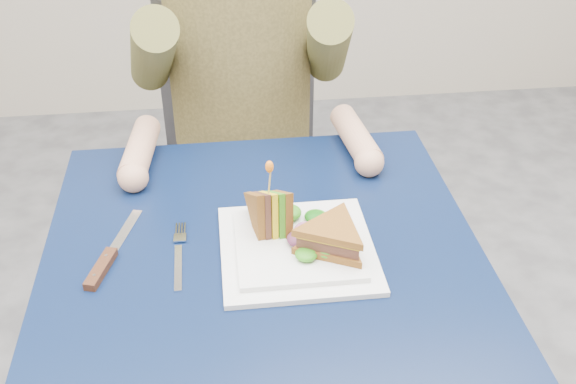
{
  "coord_description": "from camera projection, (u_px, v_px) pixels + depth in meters",
  "views": [
    {
      "loc": [
        -0.06,
        -0.9,
        1.46
      ],
      "look_at": [
        0.05,
        0.03,
        0.82
      ],
      "focal_mm": 42.0,
      "sensor_mm": 36.0,
      "label": 1
    }
  ],
  "objects": [
    {
      "name": "knife",
      "position": [
        106.0,
        261.0,
        1.12
      ],
      "size": [
        0.08,
        0.22,
        0.02
      ],
      "color": "silver",
      "rests_on": "table"
    },
    {
      "name": "chair",
      "position": [
        242.0,
        142.0,
        1.84
      ],
      "size": [
        0.42,
        0.4,
        0.93
      ],
      "color": "#47474C",
      "rests_on": "ground"
    },
    {
      "name": "sandwich_flat",
      "position": [
        332.0,
        237.0,
        1.11
      ],
      "size": [
        0.19,
        0.19,
        0.05
      ],
      "color": "brown",
      "rests_on": "plate"
    },
    {
      "name": "lettuce_spill",
      "position": [
        300.0,
        234.0,
        1.14
      ],
      "size": [
        0.15,
        0.13,
        0.02
      ],
      "primitive_type": null,
      "color": "#337A14",
      "rests_on": "plate"
    },
    {
      "name": "plate",
      "position": [
        297.0,
        247.0,
        1.15
      ],
      "size": [
        0.26,
        0.26,
        0.02
      ],
      "color": "white",
      "rests_on": "table"
    },
    {
      "name": "diner",
      "position": [
        239.0,
        24.0,
        1.54
      ],
      "size": [
        0.54,
        0.59,
        0.74
      ],
      "color": "brown",
      "rests_on": "chair"
    },
    {
      "name": "fork",
      "position": [
        179.0,
        257.0,
        1.14
      ],
      "size": [
        0.02,
        0.18,
        0.01
      ],
      "color": "silver",
      "rests_on": "table"
    },
    {
      "name": "toothpick",
      "position": [
        270.0,
        181.0,
        1.12
      ],
      "size": [
        0.01,
        0.01,
        0.06
      ],
      "primitive_type": "cylinder",
      "rotation": [
        0.14,
        0.07,
        0.0
      ],
      "color": "tan",
      "rests_on": "sandwich_upright"
    },
    {
      "name": "toothpick_frill",
      "position": [
        269.0,
        167.0,
        1.1
      ],
      "size": [
        0.01,
        0.01,
        0.02
      ],
      "primitive_type": "ellipsoid",
      "color": "orange",
      "rests_on": "sandwich_upright"
    },
    {
      "name": "sandwich_upright",
      "position": [
        270.0,
        212.0,
        1.15
      ],
      "size": [
        0.08,
        0.14,
        0.13
      ],
      "color": "brown",
      "rests_on": "plate"
    },
    {
      "name": "table",
      "position": [
        264.0,
        282.0,
        1.2
      ],
      "size": [
        0.75,
        0.75,
        0.73
      ],
      "color": "black",
      "rests_on": "ground"
    },
    {
      "name": "onion_ring",
      "position": [
        306.0,
        233.0,
        1.14
      ],
      "size": [
        0.04,
        0.04,
        0.02
      ],
      "primitive_type": "torus",
      "rotation": [
        0.44,
        0.0,
        0.0
      ],
      "color": "#9E4C7A",
      "rests_on": "plate"
    }
  ]
}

